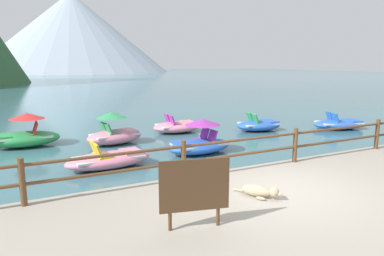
{
  "coord_description": "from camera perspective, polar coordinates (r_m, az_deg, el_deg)",
  "views": [
    {
      "loc": [
        -5.02,
        -5.6,
        3.13
      ],
      "look_at": [
        0.23,
        5.0,
        0.9
      ],
      "focal_mm": 32.76,
      "sensor_mm": 36.0,
      "label": 1
    }
  ],
  "objects": [
    {
      "name": "pedal_boat_2",
      "position": [
        12.2,
        1.3,
        -2.28
      ],
      "size": [
        2.41,
        1.43,
        1.2
      ],
      "color": "blue",
      "rests_on": "ground"
    },
    {
      "name": "sign_board",
      "position": [
        5.81,
        0.41,
        -9.49
      ],
      "size": [
        1.16,
        0.31,
        1.19
      ],
      "color": "beige",
      "rests_on": "promenade_dock"
    },
    {
      "name": "pedal_boat_5",
      "position": [
        10.85,
        -13.27,
        -4.97
      ],
      "size": [
        2.67,
        1.33,
        0.83
      ],
      "color": "pink",
      "rests_on": "ground"
    },
    {
      "name": "pedal_boat_6",
      "position": [
        14.54,
        -25.52,
        -1.1
      ],
      "size": [
        2.48,
        1.35,
        1.27
      ],
      "color": "green",
      "rests_on": "ground"
    },
    {
      "name": "pedal_boat_4",
      "position": [
        18.06,
        22.83,
        0.64
      ],
      "size": [
        2.78,
        1.98,
        0.81
      ],
      "color": "blue",
      "rests_on": "ground"
    },
    {
      "name": "distant_peak",
      "position": [
        121.58,
        -18.88,
        14.46
      ],
      "size": [
        59.81,
        59.81,
        24.64
      ],
      "primitive_type": "cone",
      "color": "#9EADBC",
      "rests_on": "ground"
    },
    {
      "name": "promenade_dock",
      "position": [
        6.74,
        27.55,
        -16.4
      ],
      "size": [
        28.0,
        8.0,
        0.4
      ],
      "primitive_type": "cube",
      "color": "#A39989",
      "rests_on": "ground"
    },
    {
      "name": "dog_resting",
      "position": [
        7.44,
        10.93,
        -10.06
      ],
      "size": [
        0.62,
        0.96,
        0.26
      ],
      "color": "tan",
      "rests_on": "promenade_dock"
    },
    {
      "name": "ground_plane",
      "position": [
        45.99,
        -20.15,
        6.13
      ],
      "size": [
        200.0,
        200.0,
        0.0
      ],
      "primitive_type": "plane",
      "color": "#3D6B75"
    },
    {
      "name": "dock_railing",
      "position": [
        9.0,
        8.48,
        -3.32
      ],
      "size": [
        23.92,
        0.12,
        0.95
      ],
      "color": "brown",
      "rests_on": "promenade_dock"
    },
    {
      "name": "pedal_boat_1",
      "position": [
        15.86,
        -2.44,
        0.25
      ],
      "size": [
        2.21,
        1.42,
        0.84
      ],
      "color": "pink",
      "rests_on": "ground"
    },
    {
      "name": "pedal_boat_0",
      "position": [
        13.89,
        -12.51,
        -0.82
      ],
      "size": [
        2.38,
        1.6,
        1.26
      ],
      "color": "pink",
      "rests_on": "ground"
    },
    {
      "name": "pedal_boat_3",
      "position": [
        16.54,
        10.83,
        0.5
      ],
      "size": [
        2.3,
        1.58,
        0.84
      ],
      "color": "blue",
      "rests_on": "ground"
    }
  ]
}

